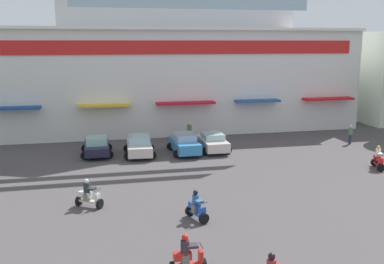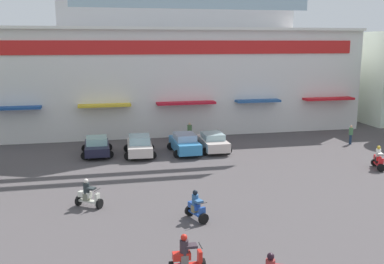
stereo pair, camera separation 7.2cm
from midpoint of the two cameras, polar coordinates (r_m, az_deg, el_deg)
ground_plane at (r=24.16m, az=6.91°, el=-8.92°), size 128.00×128.00×0.00m
colonial_building at (r=44.33m, az=-2.56°, el=11.22°), size 34.72×14.70×19.04m
parked_car_0 at (r=34.07m, az=-12.26°, el=-1.80°), size 2.38×3.84×1.40m
parked_car_1 at (r=33.43m, az=-6.88°, el=-1.77°), size 2.51×4.02×1.54m
parked_car_2 at (r=33.90m, az=-1.03°, el=-1.47°), size 2.39×4.11×1.54m
parked_car_3 at (r=34.67m, az=2.60°, el=-1.27°), size 2.38×4.01×1.43m
scooter_rider_1 at (r=23.68m, az=-13.30°, el=-8.01°), size 1.47×1.21×1.51m
scooter_rider_3 at (r=32.34m, az=22.82°, el=-3.27°), size 0.93×1.54×1.58m
scooter_rider_6 at (r=21.52m, az=0.50°, el=-9.75°), size 0.96×1.45×1.47m
scooter_rider_7 at (r=16.87m, az=-0.71°, el=-15.86°), size 1.33×0.52×1.57m
pedestrian_0 at (r=39.18m, az=19.72°, el=-0.17°), size 0.46×0.46×1.62m
pedestrian_1 at (r=37.86m, az=-0.40°, el=0.14°), size 0.42×0.42×1.65m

